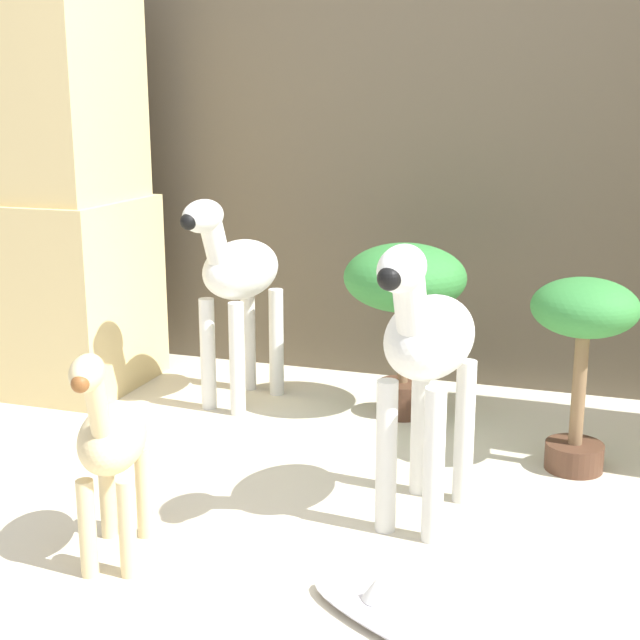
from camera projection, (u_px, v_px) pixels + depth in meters
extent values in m
plane|color=beige|center=(307.00, 612.00, 1.87)|extent=(14.00, 14.00, 0.00)
cube|color=brown|center=(463.00, 84.00, 3.17)|extent=(6.40, 0.08, 2.20)
cube|color=#DBC184|center=(61.00, 293.00, 3.30)|extent=(0.58, 0.55, 0.70)
cube|color=#DBC184|center=(46.00, 85.00, 3.12)|extent=(0.53, 0.50, 0.80)
cylinder|color=silver|center=(434.00, 465.00, 2.13)|extent=(0.05, 0.05, 0.39)
cylinder|color=silver|center=(386.00, 457.00, 2.18)|extent=(0.05, 0.05, 0.39)
cylinder|color=silver|center=(464.00, 432.00, 2.35)|extent=(0.05, 0.05, 0.39)
cylinder|color=silver|center=(420.00, 425.00, 2.40)|extent=(0.05, 0.05, 0.39)
ellipsoid|color=silver|center=(430.00, 337.00, 2.20)|extent=(0.25, 0.38, 0.20)
cylinder|color=silver|center=(410.00, 299.00, 2.04)|extent=(0.09, 0.14, 0.19)
ellipsoid|color=silver|center=(402.00, 269.00, 1.97)|extent=(0.12, 0.19, 0.11)
sphere|color=black|center=(389.00, 279.00, 1.90)|extent=(0.05, 0.05, 0.05)
cube|color=black|center=(410.00, 295.00, 2.03)|extent=(0.03, 0.08, 0.16)
cylinder|color=silver|center=(237.00, 359.00, 3.00)|extent=(0.05, 0.05, 0.39)
cylinder|color=silver|center=(208.00, 354.00, 3.06)|extent=(0.05, 0.05, 0.39)
cylinder|color=silver|center=(276.00, 342.00, 3.21)|extent=(0.05, 0.05, 0.39)
cylinder|color=silver|center=(248.00, 338.00, 3.27)|extent=(0.05, 0.05, 0.39)
ellipsoid|color=silver|center=(241.00, 269.00, 3.07)|extent=(0.27, 0.38, 0.20)
cylinder|color=silver|center=(214.00, 239.00, 2.91)|extent=(0.10, 0.14, 0.19)
ellipsoid|color=silver|center=(203.00, 216.00, 2.84)|extent=(0.13, 0.20, 0.11)
sphere|color=black|center=(188.00, 222.00, 2.78)|extent=(0.05, 0.05, 0.05)
cube|color=black|center=(214.00, 236.00, 2.91)|extent=(0.03, 0.08, 0.16)
cylinder|color=beige|center=(127.00, 529.00, 1.99)|extent=(0.04, 0.04, 0.23)
cylinder|color=beige|center=(87.00, 528.00, 1.99)|extent=(0.04, 0.04, 0.23)
cylinder|color=beige|center=(144.00, 492.00, 2.17)|extent=(0.04, 0.04, 0.23)
cylinder|color=beige|center=(107.00, 492.00, 2.17)|extent=(0.04, 0.04, 0.23)
ellipsoid|color=beige|center=(113.00, 438.00, 2.04)|extent=(0.23, 0.30, 0.15)
cylinder|color=beige|center=(97.00, 404.00, 1.90)|extent=(0.07, 0.11, 0.20)
ellipsoid|color=beige|center=(87.00, 373.00, 1.82)|extent=(0.10, 0.14, 0.08)
sphere|color=brown|center=(80.00, 384.00, 1.77)|extent=(0.04, 0.04, 0.04)
cylinder|color=#513323|center=(574.00, 456.00, 2.59)|extent=(0.17, 0.17, 0.08)
cylinder|color=brown|center=(579.00, 390.00, 2.54)|extent=(0.04, 0.04, 0.32)
ellipsoid|color=#337F38|center=(585.00, 307.00, 2.48)|extent=(0.30, 0.30, 0.16)
cylinder|color=#513323|center=(402.00, 398.00, 3.03)|extent=(0.17, 0.17, 0.12)
cylinder|color=brown|center=(403.00, 346.00, 2.99)|extent=(0.03, 0.03, 0.25)
ellipsoid|color=#337F38|center=(405.00, 277.00, 2.93)|extent=(0.41, 0.41, 0.22)
cone|color=white|center=(377.00, 588.00, 1.86)|extent=(0.08, 0.08, 0.05)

